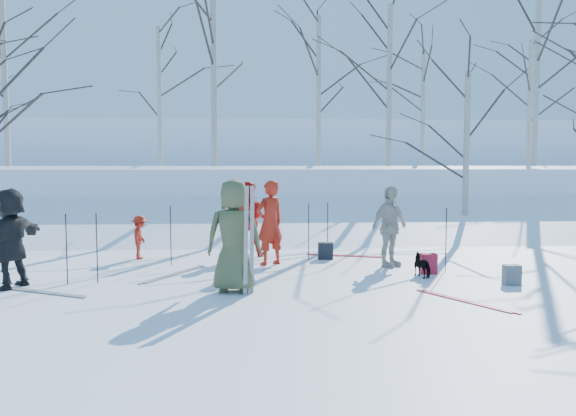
{
  "coord_description": "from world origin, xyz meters",
  "views": [
    {
      "loc": [
        -0.79,
        -10.81,
        2.25
      ],
      "look_at": [
        0.0,
        1.5,
        1.3
      ],
      "focal_mm": 35.0,
      "sensor_mm": 36.0,
      "label": 1
    }
  ],
  "objects": [
    {
      "name": "snow_plateau",
      "position": [
        0.0,
        17.0,
        1.0
      ],
      "size": [
        70.0,
        18.0,
        2.2
      ],
      "primitive_type": "cube",
      "color": "white",
      "rests_on": "ground"
    },
    {
      "name": "skier_redor_behind",
      "position": [
        -0.92,
        3.0,
        0.92
      ],
      "size": [
        0.93,
        0.74,
        1.83
      ],
      "primitive_type": "imported",
      "rotation": [
        0.0,
        0.0,
        3.09
      ],
      "color": "red",
      "rests_on": "ground"
    },
    {
      "name": "backpack_grey",
      "position": [
        4.07,
        -0.71,
        0.19
      ],
      "size": [
        0.3,
        0.2,
        0.38
      ],
      "primitive_type": "cube",
      "color": "#57595E",
      "rests_on": "ground"
    },
    {
      "name": "far_hill",
      "position": [
        0.0,
        38.0,
        2.0
      ],
      "size": [
        90.0,
        30.0,
        6.0
      ],
      "primitive_type": "cube",
      "color": "white",
      "rests_on": "ground"
    },
    {
      "name": "skier_olive_center",
      "position": [
        -1.11,
        -0.95,
        1.0
      ],
      "size": [
        1.02,
        0.7,
        2.0
      ],
      "primitive_type": "imported",
      "rotation": [
        0.0,
        0.0,
        3.08
      ],
      "color": "#454D2E",
      "rests_on": "ground"
    },
    {
      "name": "birch_plateau_a",
      "position": [
        10.38,
        10.83,
        6.47
      ],
      "size": [
        6.58,
        6.58,
        8.55
      ],
      "primitive_type": null,
      "color": "silver",
      "rests_on": "snow_plateau"
    },
    {
      "name": "birch_plateau_c",
      "position": [
        -9.67,
        10.31,
        5.68
      ],
      "size": [
        5.47,
        5.47,
        6.95
      ],
      "primitive_type": null,
      "color": "silver",
      "rests_on": "snow_plateau"
    },
    {
      "name": "upright_ski_left",
      "position": [
        -0.9,
        -1.24,
        0.95
      ],
      "size": [
        0.12,
        0.17,
        1.9
      ],
      "primitive_type": "cube",
      "rotation": [
        0.07,
        0.0,
        0.33
      ],
      "color": "silver",
      "rests_on": "ground"
    },
    {
      "name": "backpack_red",
      "position": [
        2.85,
        0.46,
        0.21
      ],
      "size": [
        0.32,
        0.22,
        0.42
      ],
      "primitive_type": "cube",
      "color": "maroon",
      "rests_on": "ground"
    },
    {
      "name": "ski_pole_d",
      "position": [
        1.04,
        2.68,
        0.67
      ],
      "size": [
        0.02,
        0.02,
        1.34
      ],
      "primitive_type": "cylinder",
      "color": "black",
      "rests_on": "ground"
    },
    {
      "name": "birch_plateau_h",
      "position": [
        -4.55,
        12.66,
        5.02
      ],
      "size": [
        4.55,
        4.55,
        5.64
      ],
      "primitive_type": null,
      "color": "silver",
      "rests_on": "snow_plateau"
    },
    {
      "name": "snow_ramp",
      "position": [
        0.0,
        7.0,
        0.15
      ],
      "size": [
        70.0,
        9.49,
        4.12
      ],
      "primitive_type": "cube",
      "rotation": [
        0.3,
        0.0,
        0.0
      ],
      "color": "white",
      "rests_on": "ground"
    },
    {
      "name": "birch_plateau_g",
      "position": [
        6.44,
        12.73,
        4.63
      ],
      "size": [
        4.0,
        4.0,
        4.86
      ],
      "primitive_type": null,
      "color": "silver",
      "rests_on": "snow_plateau"
    },
    {
      "name": "birch_edge_e",
      "position": [
        5.89,
        6.37,
        2.57
      ],
      "size": [
        4.2,
        4.2,
        5.14
      ],
      "primitive_type": null,
      "color": "silver",
      "rests_on": "ground"
    },
    {
      "name": "skier_red_north",
      "position": [
        -0.39,
        1.75,
        0.95
      ],
      "size": [
        0.83,
        0.76,
        1.91
      ],
      "primitive_type": "imported",
      "rotation": [
        0.0,
        0.0,
        3.73
      ],
      "color": "#AC1E10",
      "rests_on": "ground"
    },
    {
      "name": "ski_pair_b",
      "position": [
        1.49,
        2.8,
        0.01
      ],
      "size": [
        1.31,
        2.02,
        0.02
      ],
      "primitive_type": null,
      "rotation": [
        0.0,
        0.0,
        1.26
      ],
      "color": "red",
      "rests_on": "ground"
    },
    {
      "name": "birch_plateau_e",
      "position": [
        4.32,
        10.04,
        5.18
      ],
      "size": [
        4.77,
        4.77,
        5.96
      ],
      "primitive_type": null,
      "color": "silver",
      "rests_on": "snow_plateau"
    },
    {
      "name": "dog",
      "position": [
        2.63,
        0.12,
        0.24
      ],
      "size": [
        0.45,
        0.62,
        0.48
      ],
      "primitive_type": "imported",
      "rotation": [
        0.0,
        0.0,
        3.51
      ],
      "color": "black",
      "rests_on": "ground"
    },
    {
      "name": "ski_pole_b",
      "position": [
        0.55,
        2.36,
        0.67
      ],
      "size": [
        0.02,
        0.02,
        1.34
      ],
      "primitive_type": "cylinder",
      "color": "black",
      "rests_on": "ground"
    },
    {
      "name": "upright_ski_right",
      "position": [
        -0.8,
        -1.15,
        0.95
      ],
      "size": [
        0.1,
        0.23,
        1.89
      ],
      "primitive_type": "cube",
      "rotation": [
        0.1,
        0.0,
        0.14
      ],
      "color": "silver",
      "rests_on": "ground"
    },
    {
      "name": "birch_plateau_f",
      "position": [
        1.92,
        12.06,
        5.21
      ],
      "size": [
        4.82,
        4.82,
        6.03
      ],
      "primitive_type": null,
      "color": "silver",
      "rests_on": "snow_plateau"
    },
    {
      "name": "skier_red_seated",
      "position": [
        -3.47,
        2.7,
        0.52
      ],
      "size": [
        0.39,
        0.68,
        1.05
      ],
      "primitive_type": "imported",
      "rotation": [
        0.0,
        0.0,
        1.57
      ],
      "color": "#AC1E10",
      "rests_on": "ground"
    },
    {
      "name": "skier_grey_west",
      "position": [
        -5.21,
        -0.34,
        0.92
      ],
      "size": [
        1.16,
        1.78,
        1.83
      ],
      "primitive_type": "imported",
      "rotation": [
        0.0,
        0.0,
        4.31
      ],
      "color": "black",
      "rests_on": "ground"
    },
    {
      "name": "birch_plateau_i",
      "position": [
        -2.13,
        9.48,
        6.07
      ],
      "size": [
        6.02,
        6.02,
        7.74
      ],
      "primitive_type": null,
      "color": "silver",
      "rests_on": "snow_plateau"
    },
    {
      "name": "birch_plateau_d",
      "position": [
        12.19,
        14.93,
        5.13
      ],
      "size": [
        4.7,
        4.7,
        5.85
      ],
      "primitive_type": null,
      "color": "silver",
      "rests_on": "snow_plateau"
    },
    {
      "name": "backpack_dark",
      "position": [
        0.96,
        2.39,
        0.2
      ],
      "size": [
        0.34,
        0.24,
        0.4
      ],
      "primitive_type": "cube",
      "color": "black",
      "rests_on": "ground"
    },
    {
      "name": "ski_pole_c",
      "position": [
        3.32,
        0.76,
        0.67
      ],
      "size": [
        0.02,
        0.02,
        1.34
      ],
      "primitive_type": "cylinder",
      "color": "black",
      "rests_on": "ground"
    },
    {
      "name": "ski_pole_a",
      "position": [
        -3.75,
        -0.02,
        0.67
      ],
      "size": [
        0.02,
        0.02,
        1.34
      ],
      "primitive_type": "cylinder",
      "color": "black",
      "rests_on": "ground"
    },
    {
      "name": "ski_pole_e",
      "position": [
        -4.28,
        -0.12,
        0.67
      ],
      "size": [
        0.02,
        0.02,
        1.34
      ],
      "primitive_type": "cylinder",
      "color": "black",
      "rests_on": "ground"
    },
    {
      "name": "ski_pair_c",
      "position": [
        -4.49,
        -0.8,
        0.01
      ],
      "size": [
        1.73,
        2.06,
        0.02
      ],
      "primitive_type": null,
      "rotation": [
        0.0,
        0.0,
        1.1
      ],
      "color": "silver",
      "rests_on": "ground"
    },
    {
      "name": "ski_pair_d",
      "position": [
        2.71,
        -1.91,
        0.01
      ],
      "size": [
        1.87,
        2.08,
        0.02
      ],
      "primitive_type": null,
      "rotation": [
        0.0,
        0.0,
        0.54
      ],
      "color": "red",
      "rests_on": "ground"
    },
    {
      "name": "skier_cream_east",
      "position": [
        2.23,
        1.32,
        0.89
      ],
      "size": [
        1.1,
        0.96,
        1.79
      ],
      "primitive_type": "imported",
      "rotation": [
        0.0,
        0.0,
        0.62
      ],
      "color": "beige",
      "rests_on": "ground"
    },
    {
      "name": "ski_pair_a",
      "position": [
        -2.42,
        0.62,
        0.01
      ],
      "size": [
        1.8,
        2.07,
        0.02
      ],
      "primitive_type": null,
      "rotation": [
        0.0,
        0.0,
        -0.5
      ],
      "color": "silver",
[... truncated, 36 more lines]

